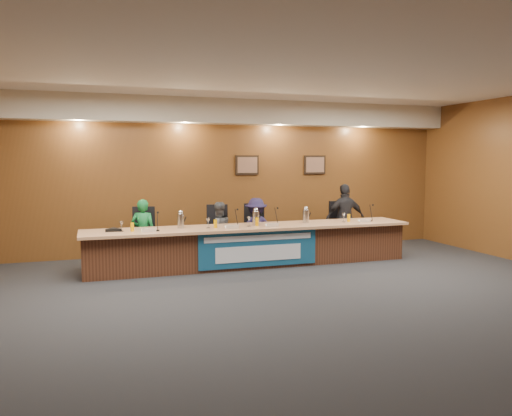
% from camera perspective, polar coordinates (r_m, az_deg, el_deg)
% --- Properties ---
extents(floor, '(10.00, 10.00, 0.00)m').
position_cam_1_polar(floor, '(7.21, 5.45, -10.32)').
color(floor, black).
rests_on(floor, ground).
extents(ceiling, '(10.00, 8.00, 0.04)m').
position_cam_1_polar(ceiling, '(7.04, 5.70, 15.60)').
color(ceiling, silver).
rests_on(ceiling, wall_back).
extents(wall_back, '(10.00, 0.04, 3.20)m').
position_cam_1_polar(wall_back, '(10.72, -3.12, 3.59)').
color(wall_back, brown).
rests_on(wall_back, floor).
extents(soffit, '(10.00, 0.50, 0.50)m').
position_cam_1_polar(soffit, '(10.52, -2.79, 10.91)').
color(soffit, beige).
rests_on(soffit, wall_back).
extents(dais_body, '(6.00, 0.80, 0.70)m').
position_cam_1_polar(dais_body, '(9.32, -0.49, -4.44)').
color(dais_body, '#4B2718').
rests_on(dais_body, floor).
extents(dais_top, '(6.10, 0.95, 0.05)m').
position_cam_1_polar(dais_top, '(9.22, -0.40, -2.19)').
color(dais_top, tan).
rests_on(dais_top, dais_body).
extents(banner, '(2.20, 0.02, 0.65)m').
position_cam_1_polar(banner, '(8.93, 0.33, -4.69)').
color(banner, navy).
rests_on(banner, dais_body).
extents(banner_text_upper, '(2.00, 0.01, 0.10)m').
position_cam_1_polar(banner_text_upper, '(8.88, 0.36, -3.43)').
color(banner_text_upper, silver).
rests_on(banner_text_upper, banner).
extents(banner_text_lower, '(1.60, 0.01, 0.28)m').
position_cam_1_polar(banner_text_lower, '(8.93, 0.35, -5.21)').
color(banner_text_lower, silver).
rests_on(banner_text_lower, banner).
extents(wall_photo_left, '(0.52, 0.04, 0.42)m').
position_cam_1_polar(wall_photo_left, '(10.80, -1.02, 4.94)').
color(wall_photo_left, black).
rests_on(wall_photo_left, wall_back).
extents(wall_photo_right, '(0.52, 0.04, 0.42)m').
position_cam_1_polar(wall_photo_right, '(11.38, 6.72, 4.93)').
color(wall_photo_right, black).
rests_on(wall_photo_right, wall_back).
extents(panelist_a, '(0.53, 0.45, 1.24)m').
position_cam_1_polar(panelist_a, '(9.48, -12.76, -2.74)').
color(panelist_a, '#11632C').
rests_on(panelist_a, floor).
extents(panelist_b, '(0.62, 0.51, 1.15)m').
position_cam_1_polar(panelist_b, '(9.73, -4.34, -2.68)').
color(panelist_b, '#444649').
rests_on(panelist_b, floor).
extents(panelist_c, '(0.81, 0.49, 1.21)m').
position_cam_1_polar(panelist_c, '(9.94, 0.01, -2.33)').
color(panelist_c, '#1C1739').
rests_on(panelist_c, floor).
extents(panelist_d, '(0.88, 0.43, 1.46)m').
position_cam_1_polar(panelist_d, '(10.71, 10.14, -1.18)').
color(panelist_d, black).
rests_on(panelist_d, floor).
extents(office_chair_a, '(0.57, 0.57, 0.08)m').
position_cam_1_polar(office_chair_a, '(9.60, -12.80, -3.49)').
color(office_chair_a, black).
rests_on(office_chair_a, floor).
extents(office_chair_b, '(0.59, 0.59, 0.08)m').
position_cam_1_polar(office_chair_b, '(9.84, -4.48, -3.16)').
color(office_chair_b, black).
rests_on(office_chair_b, floor).
extents(office_chair_c, '(0.59, 0.59, 0.08)m').
position_cam_1_polar(office_chair_c, '(10.05, -0.17, -2.96)').
color(office_chair_c, black).
rests_on(office_chair_c, floor).
extents(office_chair_d, '(0.48, 0.48, 0.08)m').
position_cam_1_polar(office_chair_d, '(10.82, 9.87, -2.42)').
color(office_chair_d, black).
rests_on(office_chair_d, floor).
extents(nameplate_a, '(0.24, 0.08, 0.10)m').
position_cam_1_polar(nameplate_a, '(8.58, -12.12, -2.43)').
color(nameplate_a, white).
rests_on(nameplate_a, dais_top).
extents(microphone_a, '(0.07, 0.07, 0.02)m').
position_cam_1_polar(microphone_a, '(8.71, -11.20, -2.53)').
color(microphone_a, black).
rests_on(microphone_a, dais_top).
extents(juice_glass_a, '(0.06, 0.06, 0.15)m').
position_cam_1_polar(juice_glass_a, '(8.74, -13.96, -2.12)').
color(juice_glass_a, '#EBA000').
rests_on(juice_glass_a, dais_top).
extents(water_glass_a, '(0.08, 0.08, 0.18)m').
position_cam_1_polar(water_glass_a, '(8.75, -15.12, -2.04)').
color(water_glass_a, silver).
rests_on(water_glass_a, dais_top).
extents(nameplate_b, '(0.24, 0.08, 0.10)m').
position_cam_1_polar(nameplate_b, '(8.80, -2.73, -2.11)').
color(nameplate_b, white).
rests_on(nameplate_b, dais_top).
extents(microphone_b, '(0.07, 0.07, 0.02)m').
position_cam_1_polar(microphone_b, '(9.04, -2.30, -2.13)').
color(microphone_b, black).
rests_on(microphone_b, dais_top).
extents(juice_glass_b, '(0.06, 0.06, 0.15)m').
position_cam_1_polar(juice_glass_b, '(8.94, -4.66, -1.81)').
color(juice_glass_b, '#EBA000').
rests_on(juice_glass_b, dais_top).
extents(water_glass_b, '(0.08, 0.08, 0.18)m').
position_cam_1_polar(water_glass_b, '(8.91, -5.49, -1.74)').
color(water_glass_b, silver).
rests_on(water_glass_b, dais_top).
extents(nameplate_c, '(0.24, 0.08, 0.10)m').
position_cam_1_polar(nameplate_c, '(9.04, 1.93, -1.90)').
color(nameplate_c, white).
rests_on(nameplate_c, dais_top).
extents(microphone_c, '(0.07, 0.07, 0.02)m').
position_cam_1_polar(microphone_c, '(9.29, 2.26, -1.92)').
color(microphone_c, black).
rests_on(microphone_c, dais_top).
extents(juice_glass_c, '(0.06, 0.06, 0.15)m').
position_cam_1_polar(juice_glass_c, '(9.19, 0.11, -1.58)').
color(juice_glass_c, '#EBA000').
rests_on(juice_glass_c, dais_top).
extents(water_glass_c, '(0.08, 0.08, 0.18)m').
position_cam_1_polar(water_glass_c, '(9.10, -0.81, -1.56)').
color(water_glass_c, silver).
rests_on(water_glass_c, dais_top).
extents(nameplate_d, '(0.24, 0.08, 0.10)m').
position_cam_1_polar(nameplate_d, '(9.91, 12.39, -1.36)').
color(nameplate_d, white).
rests_on(nameplate_d, dais_top).
extents(microphone_d, '(0.07, 0.07, 0.02)m').
position_cam_1_polar(microphone_d, '(10.14, 12.89, -1.42)').
color(microphone_d, black).
rests_on(microphone_d, dais_top).
extents(juice_glass_d, '(0.06, 0.06, 0.15)m').
position_cam_1_polar(juice_glass_d, '(9.96, 10.55, -1.12)').
color(juice_glass_d, '#EBA000').
rests_on(juice_glass_d, dais_top).
extents(water_glass_d, '(0.08, 0.08, 0.18)m').
position_cam_1_polar(water_glass_d, '(9.86, 9.98, -1.09)').
color(water_glass_d, silver).
rests_on(water_glass_d, dais_top).
extents(carafe_left, '(0.12, 0.12, 0.26)m').
position_cam_1_polar(carafe_left, '(8.96, -8.60, -1.48)').
color(carafe_left, silver).
rests_on(carafe_left, dais_top).
extents(carafe_mid, '(0.13, 0.13, 0.26)m').
position_cam_1_polar(carafe_mid, '(9.26, -0.02, -1.19)').
color(carafe_mid, silver).
rests_on(carafe_mid, dais_top).
extents(carafe_right, '(0.13, 0.13, 0.25)m').
position_cam_1_polar(carafe_right, '(9.67, 5.71, -0.95)').
color(carafe_right, silver).
rests_on(carafe_right, dais_top).
extents(speakerphone, '(0.32, 0.32, 0.05)m').
position_cam_1_polar(speakerphone, '(8.84, -15.97, -2.41)').
color(speakerphone, black).
rests_on(speakerphone, dais_top).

